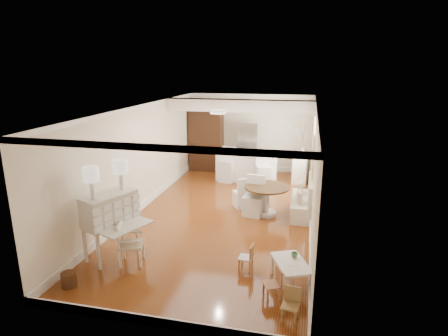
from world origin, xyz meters
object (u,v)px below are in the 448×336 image
at_px(sideboard, 301,167).
at_px(kids_chair_c, 290,305).
at_px(bar_stool_left, 227,165).
at_px(pantry_cabinet, 206,139).
at_px(slip_chair_far, 242,192).
at_px(kids_table, 291,273).
at_px(secretary_bureau, 111,225).
at_px(dining_table, 266,201).
at_px(gustavian_armchair, 131,244).
at_px(kids_chair_b, 246,257).
at_px(wicker_basket, 69,279).
at_px(slip_chair_near, 253,196).
at_px(fridge, 257,149).
at_px(kids_chair_a, 272,284).
at_px(bar_stool_right, 263,170).
at_px(breakfast_counter, 247,166).

bearing_deg(sideboard, kids_chair_c, -83.18).
distance_m(bar_stool_left, pantry_cabinet, 1.80).
bearing_deg(slip_chair_far, kids_table, 83.02).
bearing_deg(secretary_bureau, dining_table, 68.88).
relative_size(gustavian_armchair, slip_chair_far, 0.98).
relative_size(kids_chair_b, slip_chair_far, 0.62).
xyz_separation_m(secretary_bureau, kids_table, (3.60, -0.22, -0.47)).
xyz_separation_m(wicker_basket, kids_chair_b, (2.96, 1.23, 0.14)).
height_order(slip_chair_near, bar_stool_left, bar_stool_left).
xyz_separation_m(gustavian_armchair, dining_table, (2.29, 3.07, -0.03)).
relative_size(slip_chair_far, sideboard, 0.86).
bearing_deg(fridge, kids_chair_a, -80.08).
height_order(kids_chair_c, bar_stool_right, bar_stool_right).
relative_size(slip_chair_near, bar_stool_right, 0.95).
height_order(kids_table, breakfast_counter, breakfast_counter).
bearing_deg(slip_chair_near, slip_chair_far, 134.92).
bearing_deg(kids_chair_b, fridge, -168.34).
bearing_deg(kids_chair_b, kids_table, 77.18).
bearing_deg(bar_stool_right, kids_chair_a, -101.12).
xyz_separation_m(bar_stool_left, bar_stool_right, (1.24, -0.27, -0.04)).
bearing_deg(breakfast_counter, gustavian_armchair, -102.19).
distance_m(gustavian_armchair, kids_chair_a, 2.86).
relative_size(kids_table, slip_chair_near, 0.82).
height_order(kids_chair_a, sideboard, sideboard).
height_order(bar_stool_right, pantry_cabinet, pantry_cabinet).
relative_size(gustavian_armchair, bar_stool_right, 0.79).
relative_size(kids_table, bar_stool_left, 0.73).
bearing_deg(bar_stool_right, breakfast_counter, 120.95).
xyz_separation_m(kids_table, kids_chair_c, (0.05, -1.02, 0.06)).
height_order(wicker_basket, kids_chair_c, kids_chair_c).
xyz_separation_m(gustavian_armchair, kids_chair_a, (2.80, -0.56, -0.14)).
distance_m(dining_table, breakfast_counter, 3.05).
relative_size(kids_chair_b, dining_table, 0.47).
relative_size(fridge, sideboard, 1.77).
distance_m(secretary_bureau, dining_table, 4.04).
distance_m(slip_chair_far, bar_stool_left, 2.39).
distance_m(wicker_basket, breakfast_counter, 7.21).
bearing_deg(pantry_cabinet, wicker_basket, -92.27).
bearing_deg(gustavian_armchair, sideboard, -41.94).
bearing_deg(bar_stool_right, kids_chair_c, -98.91).
relative_size(wicker_basket, pantry_cabinet, 0.11).
relative_size(kids_table, kids_chair_b, 1.58).
xyz_separation_m(wicker_basket, bar_stool_right, (2.64, 6.40, 0.41)).
height_order(secretary_bureau, bar_stool_right, secretary_bureau).
distance_m(kids_chair_b, bar_stool_right, 5.20).
xyz_separation_m(kids_table, bar_stool_right, (-1.18, 5.46, 0.33)).
relative_size(wicker_basket, breakfast_counter, 0.13).
xyz_separation_m(bar_stool_right, sideboard, (1.17, 0.86, -0.06)).
height_order(dining_table, pantry_cabinet, pantry_cabinet).
height_order(fridge, sideboard, fridge).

